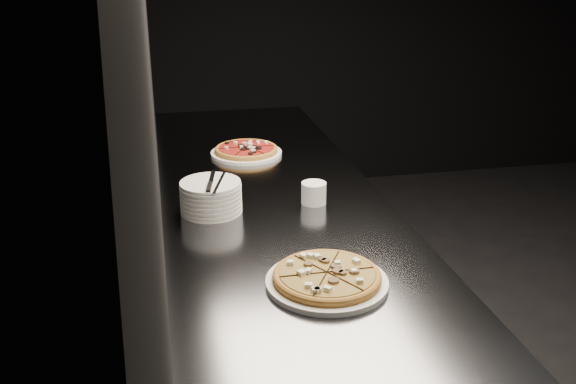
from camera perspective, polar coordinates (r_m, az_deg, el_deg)
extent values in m
cube|color=black|center=(2.01, -12.22, 11.60)|extent=(0.02, 5.00, 2.80)
cube|color=slate|center=(2.38, -1.33, -10.95)|extent=(0.70, 2.40, 0.90)
cube|color=slate|center=(2.17, -1.43, -0.64)|extent=(0.74, 2.44, 0.02)
cylinder|color=white|center=(1.63, 3.47, -8.01)|extent=(0.31, 0.31, 0.01)
cylinder|color=#C4893A|center=(1.62, 3.48, -7.60)|extent=(0.27, 0.27, 0.01)
torus|color=#C4893A|center=(1.62, 3.49, -7.42)|extent=(0.27, 0.27, 0.02)
cylinder|color=gold|center=(1.62, 3.49, -7.27)|extent=(0.24, 0.24, 0.01)
cylinder|color=white|center=(2.60, -3.72, 3.46)|extent=(0.29, 0.29, 0.01)
cylinder|color=#C4893A|center=(2.60, -3.73, 3.71)|extent=(0.25, 0.25, 0.01)
torus|color=#C4893A|center=(2.59, -3.73, 3.83)|extent=(0.26, 0.26, 0.02)
cylinder|color=#B01F19|center=(2.59, -3.73, 3.92)|extent=(0.22, 0.22, 0.01)
cylinder|color=white|center=(2.06, -6.81, -1.55)|extent=(0.19, 0.19, 0.01)
cylinder|color=white|center=(2.06, -6.83, -1.18)|extent=(0.19, 0.19, 0.01)
cylinder|color=white|center=(2.05, -6.85, -0.80)|extent=(0.19, 0.19, 0.01)
cylinder|color=white|center=(2.04, -6.87, -0.43)|extent=(0.19, 0.19, 0.01)
cylinder|color=white|center=(2.04, -6.88, -0.05)|extent=(0.19, 0.19, 0.01)
cylinder|color=white|center=(2.03, -6.90, 0.33)|extent=(0.19, 0.19, 0.01)
cylinder|color=white|center=(2.03, -6.92, 0.71)|extent=(0.19, 0.19, 0.01)
cube|color=#B6B8BD|center=(2.06, -6.77, 1.32)|extent=(0.04, 0.13, 0.00)
cube|color=black|center=(1.98, -7.01, 0.46)|extent=(0.03, 0.08, 0.01)
cube|color=#B6B8BD|center=(2.02, -6.09, 0.90)|extent=(0.10, 0.17, 0.00)
cylinder|color=white|center=(2.10, 2.30, -0.09)|extent=(0.08, 0.08, 0.07)
cylinder|color=black|center=(2.09, 2.32, 0.61)|extent=(0.07, 0.07, 0.01)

